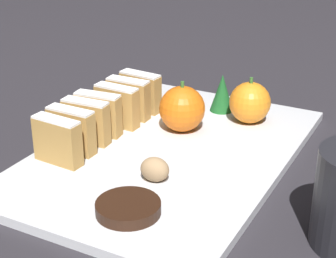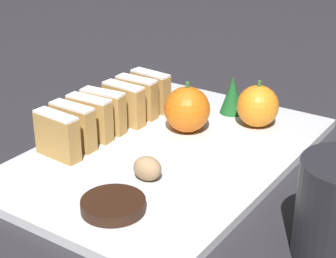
{
  "view_description": "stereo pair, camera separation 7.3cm",
  "coord_description": "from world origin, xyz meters",
  "px_view_note": "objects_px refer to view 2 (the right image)",
  "views": [
    {
      "loc": [
        0.31,
        -0.59,
        0.34
      ],
      "look_at": [
        0.0,
        0.0,
        0.04
      ],
      "focal_mm": 60.0,
      "sensor_mm": 36.0,
      "label": 1
    },
    {
      "loc": [
        0.37,
        -0.55,
        0.34
      ],
      "look_at": [
        0.0,
        0.0,
        0.04
      ],
      "focal_mm": 60.0,
      "sensor_mm": 36.0,
      "label": 2
    }
  ],
  "objects_px": {
    "orange_near": "(187,109)",
    "walnut": "(147,168)",
    "orange_far": "(258,106)",
    "chocolate_cookie": "(113,205)"
  },
  "relations": [
    {
      "from": "walnut",
      "to": "chocolate_cookie",
      "type": "height_order",
      "value": "walnut"
    },
    {
      "from": "chocolate_cookie",
      "to": "walnut",
      "type": "bearing_deg",
      "value": 97.11
    },
    {
      "from": "orange_far",
      "to": "walnut",
      "type": "height_order",
      "value": "orange_far"
    },
    {
      "from": "orange_near",
      "to": "walnut",
      "type": "relative_size",
      "value": 2.05
    },
    {
      "from": "orange_far",
      "to": "chocolate_cookie",
      "type": "xyz_separation_m",
      "value": [
        -0.03,
        -0.29,
        -0.02
      ]
    },
    {
      "from": "walnut",
      "to": "chocolate_cookie",
      "type": "distance_m",
      "value": 0.08
    },
    {
      "from": "walnut",
      "to": "chocolate_cookie",
      "type": "relative_size",
      "value": 0.5
    },
    {
      "from": "walnut",
      "to": "orange_far",
      "type": "bearing_deg",
      "value": 80.11
    },
    {
      "from": "orange_far",
      "to": "walnut",
      "type": "bearing_deg",
      "value": -99.89
    },
    {
      "from": "orange_near",
      "to": "orange_far",
      "type": "xyz_separation_m",
      "value": [
        0.07,
        0.07,
        -0.0
      ]
    }
  ]
}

